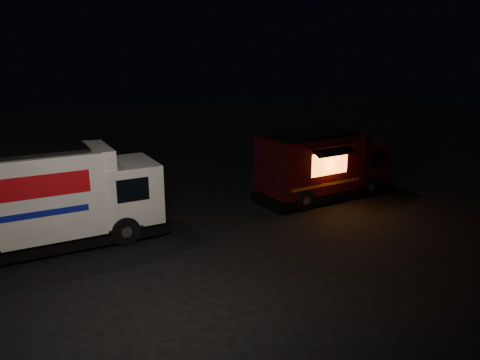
% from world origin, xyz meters
% --- Properties ---
extents(ground, '(80.00, 80.00, 0.00)m').
position_xyz_m(ground, '(0.00, 0.00, 0.00)').
color(ground, black).
rests_on(ground, ground).
extents(white_truck, '(7.43, 3.14, 3.28)m').
position_xyz_m(white_truck, '(-4.99, 2.51, 1.64)').
color(white_truck, white).
rests_on(white_truck, ground).
extents(red_truck, '(6.43, 3.12, 2.87)m').
position_xyz_m(red_truck, '(6.00, 3.49, 1.44)').
color(red_truck, '#370A0D').
rests_on(red_truck, ground).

